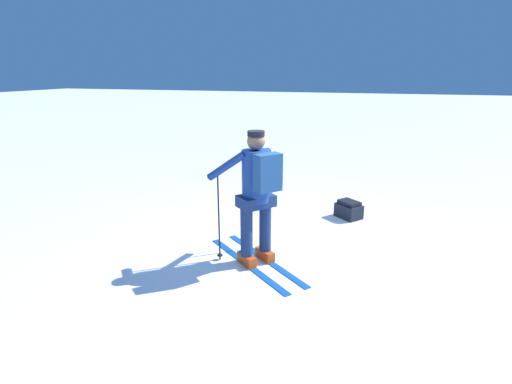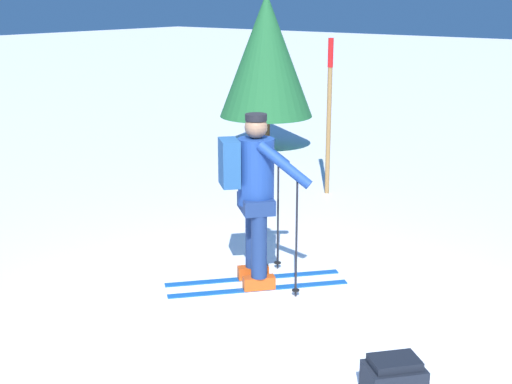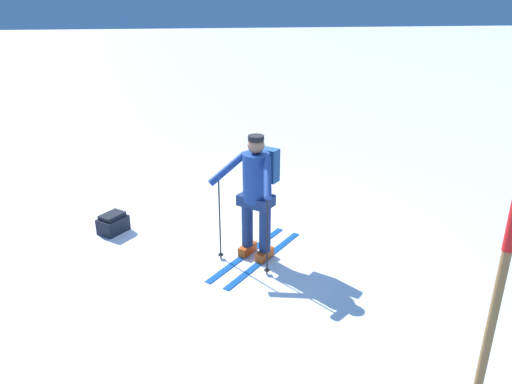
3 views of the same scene
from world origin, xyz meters
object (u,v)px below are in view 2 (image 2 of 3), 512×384
at_px(pine_tree, 266,55).
at_px(skier, 254,189).
at_px(dropped_backpack, 394,378).
at_px(trail_marker, 329,105).

bearing_deg(pine_tree, skier, 126.39).
distance_m(dropped_backpack, trail_marker, 5.35).
relative_size(skier, trail_marker, 0.77).
relative_size(trail_marker, pine_tree, 0.78).
distance_m(skier, pine_tree, 6.24).
bearing_deg(pine_tree, trail_marker, 143.74).
bearing_deg(dropped_backpack, skier, -25.55).
height_order(trail_marker, pine_tree, pine_tree).
relative_size(dropped_backpack, trail_marker, 0.23).
xyz_separation_m(dropped_backpack, pine_tree, (5.67, -5.94, 1.53)).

